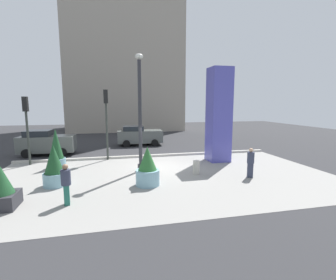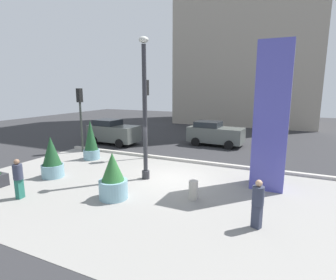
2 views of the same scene
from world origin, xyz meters
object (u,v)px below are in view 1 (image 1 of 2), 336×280
at_px(potted_plant_near_left, 0,187).
at_px(traffic_light_corner, 27,119).
at_px(lamp_post, 140,116).
at_px(car_intersection, 139,136).
at_px(art_pillar_blue, 219,115).
at_px(potted_plant_mid_plaza, 56,151).
at_px(pedestrian_on_sidewalk, 251,161).
at_px(concrete_bollard, 196,167).
at_px(traffic_light_far_side, 106,113).
at_px(car_far_lane, 47,143).
at_px(potted_plant_by_pillar, 54,167).
at_px(pedestrian_crossing, 66,183).
at_px(potted_plant_curbside, 148,169).

height_order(potted_plant_near_left, traffic_light_corner, traffic_light_corner).
relative_size(lamp_post, car_intersection, 1.57).
distance_m(potted_plant_near_left, traffic_light_corner, 7.28).
xyz_separation_m(art_pillar_blue, potted_plant_mid_plaza, (-10.16, 0.37, -1.99)).
height_order(potted_plant_near_left, pedestrian_on_sidewalk, potted_plant_near_left).
bearing_deg(concrete_bollard, car_intersection, 100.90).
distance_m(potted_plant_near_left, traffic_light_far_side, 8.55).
bearing_deg(car_far_lane, traffic_light_corner, -95.74).
xyz_separation_m(traffic_light_far_side, car_intersection, (2.79, 5.49, -2.30)).
height_order(art_pillar_blue, car_intersection, art_pillar_blue).
distance_m(potted_plant_by_pillar, pedestrian_on_sidewalk, 9.67).
distance_m(lamp_post, traffic_light_corner, 7.29).
xyz_separation_m(lamp_post, concrete_bollard, (2.88, -1.32, -2.79)).
bearing_deg(concrete_bollard, traffic_light_corner, 155.55).
distance_m(traffic_light_corner, pedestrian_crossing, 8.13).
distance_m(potted_plant_by_pillar, potted_plant_mid_plaza, 3.50).
xyz_separation_m(potted_plant_near_left, potted_plant_by_pillar, (1.41, 2.20, 0.09)).
distance_m(traffic_light_far_side, pedestrian_on_sidewalk, 9.69).
xyz_separation_m(lamp_post, traffic_light_far_side, (-1.87, 3.40, 0.04)).
bearing_deg(traffic_light_far_side, art_pillar_blue, -15.52).
bearing_deg(potted_plant_by_pillar, potted_plant_near_left, -122.64).
height_order(potted_plant_curbside, car_far_lane, car_far_lane).
bearing_deg(concrete_bollard, potted_plant_curbside, -156.38).
relative_size(potted_plant_curbside, pedestrian_on_sidewalk, 1.18).
relative_size(art_pillar_blue, potted_plant_mid_plaza, 2.58).
bearing_deg(pedestrian_crossing, art_pillar_blue, 32.47).
bearing_deg(potted_plant_near_left, traffic_light_corner, 98.25).
xyz_separation_m(lamp_post, car_intersection, (0.92, 8.88, -2.26)).
bearing_deg(lamp_post, traffic_light_corner, 155.65).
distance_m(potted_plant_mid_plaza, car_far_lane, 4.57).
relative_size(concrete_bollard, traffic_light_far_side, 0.16).
relative_size(car_far_lane, pedestrian_on_sidewalk, 2.54).
bearing_deg(potted_plant_mid_plaza, potted_plant_by_pillar, -80.63).
xyz_separation_m(lamp_post, potted_plant_near_left, (-5.64, -3.90, -2.34)).
height_order(potted_plant_mid_plaza, car_intersection, potted_plant_mid_plaza).
height_order(lamp_post, art_pillar_blue, lamp_post).
height_order(lamp_post, pedestrian_on_sidewalk, lamp_post).
xyz_separation_m(traffic_light_corner, car_intersection, (7.56, 5.88, -2.00)).
height_order(potted_plant_curbside, potted_plant_mid_plaza, potted_plant_mid_plaza).
relative_size(potted_plant_curbside, car_intersection, 0.45).
xyz_separation_m(art_pillar_blue, potted_plant_by_pillar, (-9.59, -3.09, -2.16)).
height_order(car_far_lane, pedestrian_crossing, car_far_lane).
xyz_separation_m(potted_plant_by_pillar, car_far_lane, (-2.10, 7.76, 0.03)).
bearing_deg(potted_plant_mid_plaza, pedestrian_on_sidewalk, -22.95).
relative_size(potted_plant_near_left, potted_plant_mid_plaza, 0.75).
bearing_deg(lamp_post, pedestrian_on_sidewalk, -25.39).
height_order(potted_plant_by_pillar, traffic_light_corner, traffic_light_corner).
height_order(traffic_light_corner, car_intersection, traffic_light_corner).
height_order(traffic_light_far_side, pedestrian_crossing, traffic_light_far_side).
bearing_deg(car_far_lane, potted_plant_near_left, -86.01).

